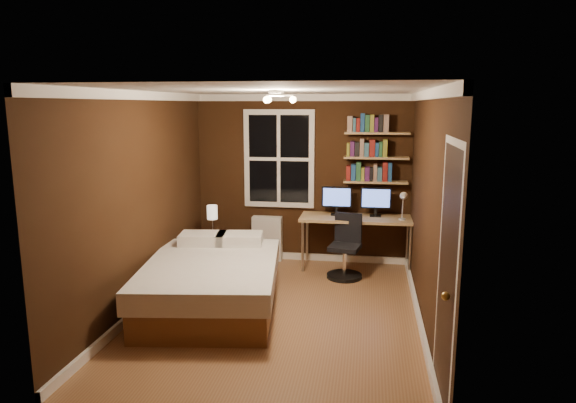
# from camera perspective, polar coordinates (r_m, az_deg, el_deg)

# --- Properties ---
(floor) EXTENTS (4.20, 4.20, 0.00)m
(floor) POSITION_cam_1_polar(r_m,az_deg,el_deg) (6.03, -1.08, -12.22)
(floor) COLOR brown
(floor) RESTS_ON ground
(wall_back) EXTENTS (3.20, 0.04, 2.50)m
(wall_back) POSITION_cam_1_polar(r_m,az_deg,el_deg) (7.71, 1.62, 2.52)
(wall_back) COLOR black
(wall_back) RESTS_ON ground
(wall_left) EXTENTS (0.04, 4.20, 2.50)m
(wall_left) POSITION_cam_1_polar(r_m,az_deg,el_deg) (6.14, -15.99, -0.01)
(wall_left) COLOR black
(wall_left) RESTS_ON ground
(wall_right) EXTENTS (0.04, 4.20, 2.50)m
(wall_right) POSITION_cam_1_polar(r_m,az_deg,el_deg) (5.61, 15.19, -0.96)
(wall_right) COLOR black
(wall_right) RESTS_ON ground
(ceiling) EXTENTS (3.20, 4.20, 0.02)m
(ceiling) POSITION_cam_1_polar(r_m,az_deg,el_deg) (5.55, -1.17, 12.28)
(ceiling) COLOR white
(ceiling) RESTS_ON wall_back
(window) EXTENTS (1.06, 0.06, 1.46)m
(window) POSITION_cam_1_polar(r_m,az_deg,el_deg) (7.69, -1.00, 4.75)
(window) COLOR white
(window) RESTS_ON wall_back
(door) EXTENTS (0.03, 0.82, 2.05)m
(door) POSITION_cam_1_polar(r_m,az_deg,el_deg) (4.18, 17.12, -8.26)
(door) COLOR black
(door) RESTS_ON ground
(door_knob) EXTENTS (0.06, 0.06, 0.06)m
(door_knob) POSITION_cam_1_polar(r_m,az_deg,el_deg) (3.90, 17.11, -10.02)
(door_knob) COLOR #B99543
(door_knob) RESTS_ON door
(ceiling_fixture) EXTENTS (0.44, 0.44, 0.18)m
(ceiling_fixture) POSITION_cam_1_polar(r_m,az_deg,el_deg) (5.45, -1.36, 11.25)
(ceiling_fixture) COLOR beige
(ceiling_fixture) RESTS_ON ceiling
(bookshelf_lower) EXTENTS (0.92, 0.22, 0.03)m
(bookshelf_lower) POSITION_cam_1_polar(r_m,az_deg,el_deg) (7.52, 9.69, 2.17)
(bookshelf_lower) COLOR tan
(bookshelf_lower) RESTS_ON wall_back
(books_row_lower) EXTENTS (0.60, 0.16, 0.23)m
(books_row_lower) POSITION_cam_1_polar(r_m,az_deg,el_deg) (7.51, 9.72, 3.15)
(books_row_lower) COLOR maroon
(books_row_lower) RESTS_ON bookshelf_lower
(bookshelf_middle) EXTENTS (0.92, 0.22, 0.03)m
(bookshelf_middle) POSITION_cam_1_polar(r_m,az_deg,el_deg) (7.48, 9.77, 4.82)
(bookshelf_middle) COLOR tan
(bookshelf_middle) RESTS_ON wall_back
(books_row_middle) EXTENTS (0.54, 0.16, 0.23)m
(books_row_middle) POSITION_cam_1_polar(r_m,az_deg,el_deg) (7.47, 9.81, 5.81)
(books_row_middle) COLOR navy
(books_row_middle) RESTS_ON bookshelf_middle
(bookshelf_upper) EXTENTS (0.92, 0.22, 0.03)m
(bookshelf_upper) POSITION_cam_1_polar(r_m,az_deg,el_deg) (7.45, 9.86, 7.50)
(bookshelf_upper) COLOR tan
(bookshelf_upper) RESTS_ON wall_back
(books_row_upper) EXTENTS (0.54, 0.16, 0.23)m
(books_row_upper) POSITION_cam_1_polar(r_m,az_deg,el_deg) (7.45, 9.89, 8.49)
(books_row_upper) COLOR #296136
(books_row_upper) RESTS_ON bookshelf_upper
(bed) EXTENTS (1.76, 2.25, 0.70)m
(bed) POSITION_cam_1_polar(r_m,az_deg,el_deg) (6.13, -8.42, -8.91)
(bed) COLOR brown
(bed) RESTS_ON ground
(nightstand) EXTENTS (0.41, 0.41, 0.50)m
(nightstand) POSITION_cam_1_polar(r_m,az_deg,el_deg) (7.57, -8.30, -5.51)
(nightstand) COLOR brown
(nightstand) RESTS_ON ground
(bedside_lamp) EXTENTS (0.15, 0.15, 0.44)m
(bedside_lamp) POSITION_cam_1_polar(r_m,az_deg,el_deg) (7.45, -8.40, -2.08)
(bedside_lamp) COLOR #EFDEC7
(bedside_lamp) RESTS_ON nightstand
(radiator) EXTENTS (0.45, 0.16, 0.68)m
(radiator) POSITION_cam_1_polar(r_m,az_deg,el_deg) (7.86, -2.32, -4.11)
(radiator) COLOR silver
(radiator) RESTS_ON ground
(desk) EXTENTS (1.61, 0.60, 0.77)m
(desk) POSITION_cam_1_polar(r_m,az_deg,el_deg) (7.43, 7.64, -2.16)
(desk) COLOR tan
(desk) RESTS_ON ground
(monitor_left) EXTENTS (0.44, 0.12, 0.42)m
(monitor_left) POSITION_cam_1_polar(r_m,az_deg,el_deg) (7.46, 5.43, 0.07)
(monitor_left) COLOR black
(monitor_left) RESTS_ON desk
(monitor_right) EXTENTS (0.44, 0.12, 0.42)m
(monitor_right) POSITION_cam_1_polar(r_m,az_deg,el_deg) (7.45, 9.73, -0.06)
(monitor_right) COLOR black
(monitor_right) RESTS_ON desk
(desk_lamp) EXTENTS (0.14, 0.32, 0.44)m
(desk_lamp) POSITION_cam_1_polar(r_m,az_deg,el_deg) (7.21, 12.67, -0.44)
(desk_lamp) COLOR silver
(desk_lamp) RESTS_ON desk
(office_chair) EXTENTS (0.48, 0.48, 0.88)m
(office_chair) POSITION_cam_1_polar(r_m,az_deg,el_deg) (7.13, 6.39, -5.87)
(office_chair) COLOR black
(office_chair) RESTS_ON ground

